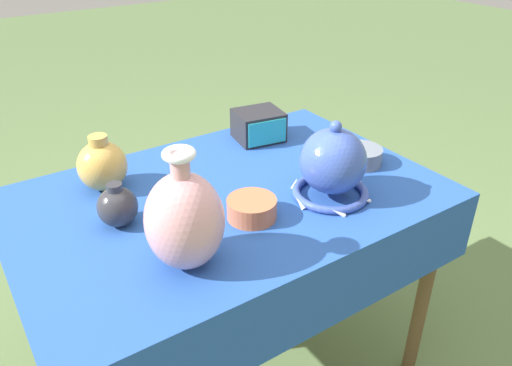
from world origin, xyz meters
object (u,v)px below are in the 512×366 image
(vase_dome_bell, at_px, (333,166))
(pot_squat_terracotta, at_px, (252,208))
(vase_tall_bulbous, at_px, (185,220))
(mosaic_tile_box, at_px, (259,125))
(pot_squat_slate, at_px, (361,156))
(jar_round_ochre, at_px, (102,165))
(jar_round_charcoal, at_px, (118,206))

(vase_dome_bell, bearing_deg, pot_squat_terracotta, 172.97)
(vase_tall_bulbous, bearing_deg, pot_squat_terracotta, 18.85)
(pot_squat_terracotta, bearing_deg, mosaic_tile_box, 53.98)
(pot_squat_slate, relative_size, pot_squat_terracotta, 1.03)
(mosaic_tile_box, relative_size, jar_round_ochre, 1.07)
(vase_dome_bell, bearing_deg, vase_tall_bulbous, -174.29)
(vase_dome_bell, distance_m, jar_round_ochre, 0.63)
(mosaic_tile_box, bearing_deg, vase_tall_bulbous, -128.16)
(vase_dome_bell, bearing_deg, jar_round_charcoal, 160.51)
(vase_dome_bell, relative_size, jar_round_ochre, 1.41)
(jar_round_ochre, relative_size, pot_squat_terracotta, 1.25)
(pot_squat_slate, distance_m, pot_squat_terracotta, 0.45)
(mosaic_tile_box, relative_size, pot_squat_slate, 1.30)
(vase_tall_bulbous, bearing_deg, jar_round_ochre, 95.28)
(pot_squat_slate, xyz_separation_m, pot_squat_terracotta, (-0.44, -0.07, 0.00))
(pot_squat_slate, bearing_deg, vase_tall_bulbous, -167.86)
(vase_dome_bell, xyz_separation_m, mosaic_tile_box, (0.05, 0.42, -0.04))
(jar_round_charcoal, distance_m, pot_squat_terracotta, 0.33)
(vase_dome_bell, height_order, pot_squat_terracotta, vase_dome_bell)
(vase_dome_bell, relative_size, pot_squat_terracotta, 1.75)
(jar_round_charcoal, bearing_deg, mosaic_tile_box, 22.09)
(mosaic_tile_box, bearing_deg, jar_round_charcoal, -148.83)
(mosaic_tile_box, distance_m, jar_round_ochre, 0.54)
(jar_round_ochre, height_order, pot_squat_slate, jar_round_ochre)
(vase_dome_bell, height_order, pot_squat_slate, vase_dome_bell)
(jar_round_ochre, bearing_deg, pot_squat_terracotta, -53.81)
(jar_round_ochre, bearing_deg, mosaic_tile_box, 3.85)
(pot_squat_terracotta, bearing_deg, vase_tall_bulbous, -161.15)
(pot_squat_terracotta, bearing_deg, jar_round_charcoal, 151.52)
(vase_tall_bulbous, distance_m, pot_squat_terracotta, 0.25)
(vase_tall_bulbous, relative_size, jar_round_charcoal, 2.44)
(mosaic_tile_box, height_order, pot_squat_slate, mosaic_tile_box)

